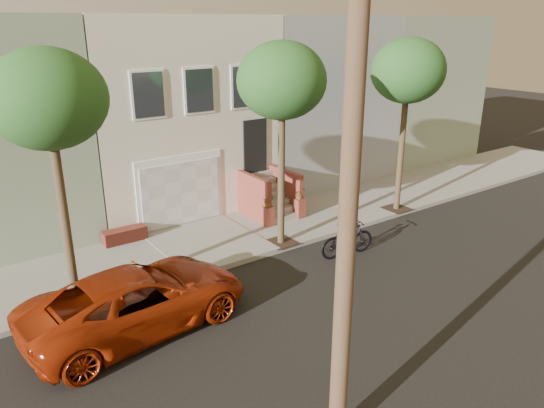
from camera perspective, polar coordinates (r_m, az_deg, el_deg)
ground at (r=13.60m, az=7.47°, el=-11.24°), size 90.00×90.00×0.00m
sidewalk at (r=17.39m, az=-4.51°, el=-3.67°), size 40.00×3.70×0.15m
house_row at (r=21.47m, az=-12.99°, el=10.33°), size 33.10×11.70×7.00m
tree_left at (r=12.70m, az=-23.63°, el=10.41°), size 2.70×2.57×6.30m
tree_mid at (r=15.41m, az=1.10°, el=13.37°), size 2.70×2.57×6.30m
tree_right at (r=19.18m, az=14.85°, el=13.98°), size 2.70×2.57×6.30m
pickup_truck at (r=12.73m, az=-14.66°, el=-10.21°), size 5.58×3.02×1.49m
motorcycle at (r=16.13m, az=8.36°, el=-3.83°), size 1.95×0.78×1.14m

